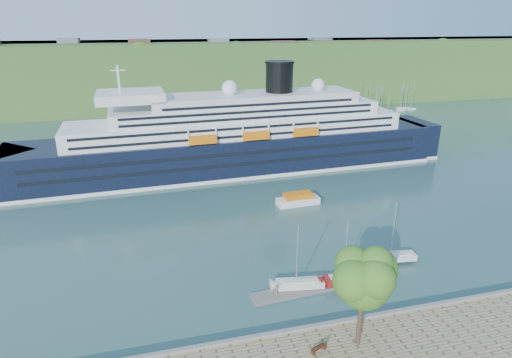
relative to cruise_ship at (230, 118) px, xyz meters
The scene contains 11 objects.
ground 56.19m from the cruise_ship, 87.49° to the right, with size 400.00×400.00×0.00m, color #2E524E.
far_hillside 90.14m from the cruise_ship, 88.47° to the left, with size 400.00×50.00×24.00m, color #324F1F.
quay_coping 56.16m from the cruise_ship, 87.49° to the right, with size 220.00×0.50×0.30m, color slate.
cruise_ship is the anchor object (origin of this frame).
park_bench 59.46m from the cruise_ship, 93.13° to the right, with size 1.68×0.69×1.08m, color #452113, non-canonical shape.
promenade_tree 58.58m from the cruise_ship, 88.94° to the right, with size 7.05×7.05×11.67m, color #376A1B, non-canonical shape.
floating_pontoon 48.65m from the cruise_ship, 87.56° to the right, with size 18.44×2.25×0.41m, color slate, non-canonical shape.
sailboat_white_near 47.52m from the cruise_ship, 91.07° to the right, with size 6.57×1.82×8.48m, color silver, non-canonical shape.
sailboat_red 48.29m from the cruise_ship, 83.68° to the right, with size 6.63×1.84×8.56m, color maroon, non-canonical shape.
sailboat_white_far 46.86m from the cruise_ship, 72.60° to the right, with size 6.68×1.86×8.63m, color silver, non-canonical shape.
tender_launch 25.55m from the cruise_ship, 69.99° to the right, with size 7.87×2.69×2.17m, color orange, non-canonical shape.
Camera 1 is at (-19.90, -34.37, 31.31)m, focal length 30.00 mm.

